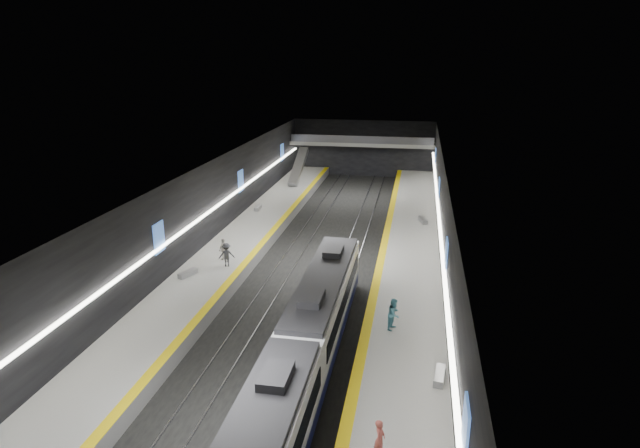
% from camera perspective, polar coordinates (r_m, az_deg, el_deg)
% --- Properties ---
extents(ground, '(70.00, 70.00, 0.00)m').
position_cam_1_polar(ground, '(45.00, -0.23, -4.35)').
color(ground, black).
rests_on(ground, ground).
extents(ceiling, '(20.00, 70.00, 0.04)m').
position_cam_1_polar(ceiling, '(42.65, -0.25, 5.67)').
color(ceiling, beige).
rests_on(ceiling, wall_left).
extents(wall_left, '(0.04, 70.00, 8.00)m').
position_cam_1_polar(wall_left, '(46.50, -12.44, 1.18)').
color(wall_left, black).
rests_on(wall_left, ground).
extents(wall_right, '(0.04, 70.00, 8.00)m').
position_cam_1_polar(wall_right, '(43.01, 12.96, -0.20)').
color(wall_right, black).
rests_on(wall_right, ground).
extents(wall_back, '(20.00, 0.04, 8.00)m').
position_cam_1_polar(wall_back, '(77.46, 4.64, 8.05)').
color(wall_back, black).
rests_on(wall_back, ground).
extents(platform_left, '(5.00, 70.00, 1.00)m').
position_cam_1_polar(platform_left, '(46.71, -9.32, -3.09)').
color(platform_left, slate).
rests_on(platform_left, ground).
extents(tile_surface_left, '(5.00, 70.00, 0.02)m').
position_cam_1_polar(tile_surface_left, '(46.53, -9.36, -2.50)').
color(tile_surface_left, '#9C9C98').
rests_on(tile_surface_left, platform_left).
extents(tactile_strip_left, '(0.60, 70.00, 0.02)m').
position_cam_1_polar(tactile_strip_left, '(45.85, -6.76, -2.68)').
color(tactile_strip_left, yellow).
rests_on(tactile_strip_left, platform_left).
extents(platform_right, '(5.00, 70.00, 1.00)m').
position_cam_1_polar(platform_right, '(44.13, 9.40, -4.35)').
color(platform_right, slate).
rests_on(platform_right, ground).
extents(tile_surface_right, '(5.00, 70.00, 0.02)m').
position_cam_1_polar(tile_surface_right, '(43.95, 9.44, -3.74)').
color(tile_surface_right, '#9C9C98').
rests_on(tile_surface_right, platform_right).
extents(tactile_strip_right, '(0.60, 70.00, 0.02)m').
position_cam_1_polar(tactile_strip_right, '(44.01, 6.57, -3.56)').
color(tactile_strip_right, yellow).
rests_on(tactile_strip_right, platform_right).
extents(rails, '(6.52, 70.00, 0.12)m').
position_cam_1_polar(rails, '(44.98, -0.23, -4.27)').
color(rails, gray).
rests_on(rails, ground).
extents(train, '(2.69, 30.05, 3.60)m').
position_cam_1_polar(train, '(27.19, -2.50, -15.01)').
color(train, '#11143E').
rests_on(train, ground).
extents(ad_posters, '(19.94, 53.50, 2.20)m').
position_cam_1_polar(ad_posters, '(44.46, -0.00, 1.52)').
color(ad_posters, '#4271C8').
rests_on(ad_posters, wall_left).
extents(cove_light_left, '(0.25, 68.60, 0.12)m').
position_cam_1_polar(cove_light_left, '(46.48, -12.20, 0.93)').
color(cove_light_left, white).
rests_on(cove_light_left, wall_left).
extents(cove_light_right, '(0.25, 68.60, 0.12)m').
position_cam_1_polar(cove_light_right, '(43.06, 12.68, -0.44)').
color(cove_light_right, white).
rests_on(cove_light_right, wall_right).
extents(mezzanine_bridge, '(20.00, 3.00, 1.50)m').
position_cam_1_polar(mezzanine_bridge, '(75.26, 4.49, 8.57)').
color(mezzanine_bridge, gray).
rests_on(mezzanine_bridge, wall_left).
extents(escalator, '(1.20, 7.50, 3.92)m').
position_cam_1_polar(escalator, '(70.11, -2.31, 6.17)').
color(escalator, '#99999E').
rests_on(escalator, platform_left).
extents(bench_left_near, '(1.04, 1.71, 0.40)m').
position_cam_1_polar(bench_left_near, '(41.35, -13.92, -5.15)').
color(bench_left_near, '#99999E').
rests_on(bench_left_near, platform_left).
extents(bench_left_far, '(0.59, 1.79, 0.43)m').
position_cam_1_polar(bench_left_far, '(57.48, -6.64, 1.75)').
color(bench_left_far, '#99999E').
rests_on(bench_left_far, platform_left).
extents(bench_right_near, '(0.71, 1.80, 0.43)m').
position_cam_1_polar(bench_right_near, '(28.97, 12.65, -15.53)').
color(bench_right_near, '#99999E').
rests_on(bench_right_near, platform_right).
extents(bench_right_far, '(0.93, 1.87, 0.44)m').
position_cam_1_polar(bench_right_far, '(53.70, 10.92, 0.40)').
color(bench_right_far, '#99999E').
rests_on(bench_right_far, platform_right).
extents(passenger_right_a, '(0.50, 0.69, 1.76)m').
position_cam_1_polar(passenger_right_a, '(23.61, 6.38, -21.88)').
color(passenger_right_a, '#C8564A').
rests_on(passenger_right_a, platform_right).
extents(passenger_right_b, '(1.04, 1.16, 1.98)m').
position_cam_1_polar(passenger_right_b, '(32.78, 7.90, -9.51)').
color(passenger_right_b, teal).
rests_on(passenger_right_b, platform_right).
extents(passenger_left_a, '(0.76, 1.13, 1.78)m').
position_cam_1_polar(passenger_left_a, '(43.72, -10.24, -2.66)').
color(passenger_left_a, beige).
rests_on(passenger_left_a, platform_left).
extents(passenger_left_b, '(1.40, 1.11, 1.90)m').
position_cam_1_polar(passenger_left_b, '(42.29, -9.94, -3.27)').
color(passenger_left_b, '#3B3C42').
rests_on(passenger_left_b, platform_left).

